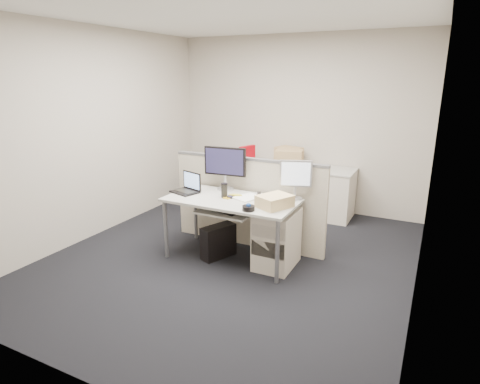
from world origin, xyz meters
The scene contains 29 objects.
floor centered at (0.00, 0.00, -0.01)m, with size 4.00×4.50×0.01m, color black.
ceiling centered at (0.00, 0.00, 2.70)m, with size 4.00×4.50×0.01m, color white.
wall_back centered at (0.00, 2.25, 1.35)m, with size 4.00×0.02×2.70m, color #B2A598.
wall_front centered at (0.00, -2.25, 1.35)m, with size 4.00×0.02×2.70m, color #B2A598.
wall_left centered at (-2.00, 0.00, 1.35)m, with size 0.02×4.50×2.70m, color #B2A598.
wall_right centered at (2.00, 0.00, 1.35)m, with size 0.02×4.50×2.70m, color #B2A598.
desk centered at (0.00, 0.00, 0.66)m, with size 1.50×0.75×0.73m.
keyboard_tray centered at (0.00, -0.18, 0.62)m, with size 0.62×0.32×0.02m, color #B0AEA3.
drawer_pedestal centered at (0.55, 0.05, 0.33)m, with size 0.40×0.55×0.65m, color beige.
cubicle_partition centered at (0.00, 0.45, 0.55)m, with size 2.00×0.06×1.10m, color beige.
back_counter centered at (0.00, 1.93, 0.36)m, with size 2.00×0.60×0.72m, color beige.
monitor_main centered at (-0.25, 0.32, 0.99)m, with size 0.53×0.20×0.53m, color black.
monitor_small centered at (0.65, 0.32, 0.95)m, with size 0.36×0.18×0.44m, color #B7B7BC.
laptop centered at (-0.62, -0.02, 0.85)m, with size 0.31×0.24×0.24m, color black.
trackball centered at (0.35, -0.28, 0.76)m, with size 0.13×0.13×0.05m, color black.
desk_phone centered at (0.39, 0.08, 0.76)m, with size 0.20×0.17×0.06m, color black.
paper_stack centered at (0.15, 0.12, 0.74)m, with size 0.23×0.30×0.01m, color silver.
sticky_pad centered at (-0.05, 0.00, 0.74)m, with size 0.08×0.08×0.01m, color gold.
travel_mug centered at (-0.10, 0.02, 0.81)m, with size 0.07×0.07×0.16m, color black.
banana centered at (0.00, 0.10, 0.75)m, with size 0.16×0.04×0.04m, color yellow.
cellphone centered at (-0.04, 0.05, 0.74)m, with size 0.06×0.11×0.02m, color black.
manila_folders centered at (0.55, -0.05, 0.79)m, with size 0.27×0.35×0.13m, color #DDCB81.
keyboard centered at (-0.05, -0.14, 0.64)m, with size 0.46×0.16×0.03m, color black.
pc_tower_desk centered at (-0.15, -0.05, 0.20)m, with size 0.17×0.42×0.39m, color black.
pc_tower_spare_dark centered at (-1.45, 1.71, 0.23)m, with size 0.19×0.49×0.45m, color black.
pc_tower_spare_silver centered at (-1.30, 1.63, 0.22)m, with size 0.19×0.48×0.45m, color #B7B7BC.
cardboard_box_left centered at (-0.05, 2.05, 0.86)m, with size 0.38×0.28×0.28m, color tan.
cardboard_box_right centered at (0.04, 1.81, 0.86)m, with size 0.39×0.31×0.28m, color tan.
red_binder centered at (-0.67, 1.83, 0.87)m, with size 0.07×0.31×0.29m, color #A3020E.
Camera 1 is at (2.03, -3.86, 2.08)m, focal length 30.00 mm.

